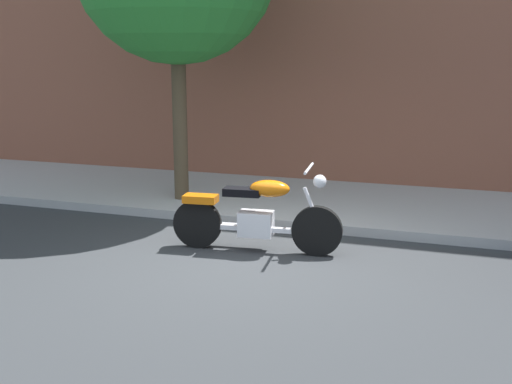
% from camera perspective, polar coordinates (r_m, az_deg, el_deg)
% --- Properties ---
extents(ground_plane, '(60.00, 60.00, 0.00)m').
position_cam_1_polar(ground_plane, '(7.77, -0.83, -6.40)').
color(ground_plane, '#303335').
extents(sidewalk, '(20.41, 3.14, 0.14)m').
position_cam_1_polar(sidewalk, '(10.60, 4.78, -0.89)').
color(sidewalk, '#ADADAD').
rests_on(sidewalk, ground).
extents(motorcycle, '(2.24, 0.70, 1.15)m').
position_cam_1_polar(motorcycle, '(8.05, -0.01, -2.20)').
color(motorcycle, black).
rests_on(motorcycle, ground).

